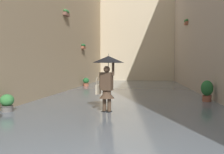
{
  "coord_description": "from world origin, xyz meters",
  "views": [
    {
      "loc": [
        -0.91,
        2.46,
        1.57
      ],
      "look_at": [
        0.14,
        -5.24,
        1.24
      ],
      "focal_mm": 39.15,
      "sensor_mm": 36.0,
      "label": 1
    }
  ],
  "objects": [
    {
      "name": "ground_plane",
      "position": [
        0.0,
        -11.75,
        0.0
      ],
      "size": [
        60.0,
        60.0,
        0.0
      ],
      "primitive_type": "plane",
      "color": "gray"
    },
    {
      "name": "flood_water",
      "position": [
        0.0,
        -11.75,
        0.04
      ],
      "size": [
        8.56,
        29.5,
        0.08
      ],
      "primitive_type": "cube",
      "color": "slate",
      "rests_on": "ground_plane"
    },
    {
      "name": "building_facade_far",
      "position": [
        0.0,
        -24.4,
        5.71
      ],
      "size": [
        11.36,
        1.8,
        11.42
      ],
      "primitive_type": "cube",
      "color": "beige",
      "rests_on": "ground_plane"
    },
    {
      "name": "person_wading",
      "position": [
        0.31,
        -5.45,
        1.4
      ],
      "size": [
        1.03,
        1.03,
        1.99
      ],
      "color": "black",
      "rests_on": "ground_plane"
    },
    {
      "name": "potted_plant_mid_right",
      "position": [
        3.61,
        -5.02,
        0.36
      ],
      "size": [
        0.45,
        0.45,
        0.66
      ],
      "color": "#66605B",
      "rests_on": "ground_plane"
    },
    {
      "name": "potted_plant_mid_left",
      "position": [
        -3.53,
        -8.36,
        0.54
      ],
      "size": [
        0.51,
        0.51,
        0.98
      ],
      "color": "brown",
      "rests_on": "ground_plane"
    },
    {
      "name": "potted_plant_far_right",
      "position": [
        3.51,
        -15.45,
        0.38
      ],
      "size": [
        0.46,
        0.46,
        0.72
      ],
      "color": "#9E563D",
      "rests_on": "ground_plane"
    }
  ]
}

